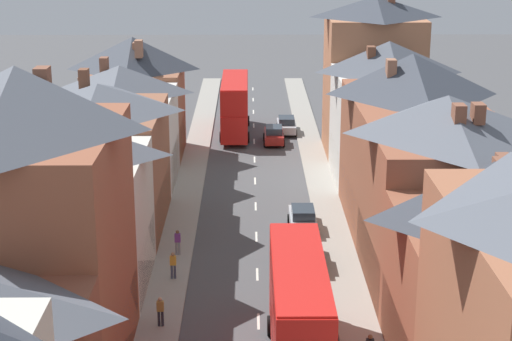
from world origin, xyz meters
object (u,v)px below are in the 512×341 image
double_decker_bus_mid_street (235,105)px  car_mid_black (286,125)px  car_near_blue (309,254)px  pedestrian_far_right (178,241)px  car_parked_left_a (303,219)px  double_decker_bus_lead (299,314)px  pedestrian_mid_right (160,310)px  car_parked_right_a (274,135)px  pedestrian_far_left (173,264)px

double_decker_bus_mid_street → car_mid_black: size_ratio=2.63×
car_near_blue → pedestrian_far_right: size_ratio=2.68×
car_parked_left_a → double_decker_bus_mid_street: bearing=100.9°
double_decker_bus_lead → pedestrian_mid_right: size_ratio=6.71×
pedestrian_mid_right → pedestrian_far_right: size_ratio=1.00×
car_parked_right_a → pedestrian_mid_right: bearing=-100.7°
car_parked_right_a → pedestrian_mid_right: 36.60m
pedestrian_far_left → pedestrian_far_right: 3.53m
pedestrian_mid_right → pedestrian_far_left: size_ratio=1.00×
car_near_blue → pedestrian_far_right: 8.12m
car_parked_left_a → car_near_blue: bearing=-90.0°
car_parked_left_a → pedestrian_mid_right: 16.11m
double_decker_bus_lead → double_decker_bus_mid_street: bearing=94.7°
car_parked_right_a → car_mid_black: size_ratio=1.01×
car_mid_black → pedestrian_far_right: size_ratio=2.55×
double_decker_bus_mid_street → car_near_blue: (4.91, -31.55, -2.01)m
double_decker_bus_lead → pedestrian_mid_right: bearing=149.3°
pedestrian_far_right → pedestrian_far_left: bearing=-89.7°
double_decker_bus_lead → pedestrian_far_left: double_decker_bus_lead is taller
pedestrian_mid_right → pedestrian_far_left: bearing=88.5°
car_parked_right_a → pedestrian_mid_right: size_ratio=2.58×
car_mid_black → pedestrian_far_left: bearing=-103.2°
car_mid_black → pedestrian_far_left: pedestrian_far_left is taller
car_mid_black → car_near_blue: bearing=-90.0°
double_decker_bus_mid_street → car_near_blue: double_decker_bus_mid_street is taller
car_parked_left_a → pedestrian_mid_right: bearing=-120.2°
car_near_blue → double_decker_bus_mid_street: bearing=98.8°
car_near_blue → car_mid_black: bearing=90.0°
car_near_blue → pedestrian_far_left: bearing=-166.1°
car_near_blue → car_parked_right_a: car_parked_right_a is taller
double_decker_bus_lead → car_parked_left_a: (1.31, 17.97, -2.00)m
double_decker_bus_lead → car_parked_left_a: bearing=85.8°
car_parked_right_a → car_mid_black: (1.30, 3.72, -0.01)m
double_decker_bus_lead → pedestrian_mid_right: (-6.79, 4.04, -1.78)m
double_decker_bus_mid_street → car_mid_black: 5.31m
car_parked_left_a → car_mid_black: bearing=90.0°
car_parked_right_a → car_parked_left_a: bearing=-86.6°
car_near_blue → car_parked_right_a: size_ratio=1.04×
double_decker_bus_mid_street → pedestrian_mid_right: bearing=-94.6°
double_decker_bus_lead → car_mid_black: (1.31, 43.72, -2.00)m
car_parked_right_a → pedestrian_far_right: size_ratio=2.58×
car_near_blue → car_parked_left_a: bearing=90.0°
pedestrian_mid_right → double_decker_bus_mid_street: bearing=85.4°
car_parked_right_a → car_near_blue: bearing=-87.4°
car_mid_black → pedestrian_far_right: pedestrian_far_right is taller
car_parked_right_a → pedestrian_far_right: bearing=-104.1°
car_near_blue → pedestrian_far_right: (-7.97, 1.55, 0.23)m
car_parked_right_a → pedestrian_far_left: size_ratio=2.58×
double_decker_bus_lead → car_mid_black: 43.79m
car_mid_black → pedestrian_far_left: (-7.95, -33.80, 0.22)m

